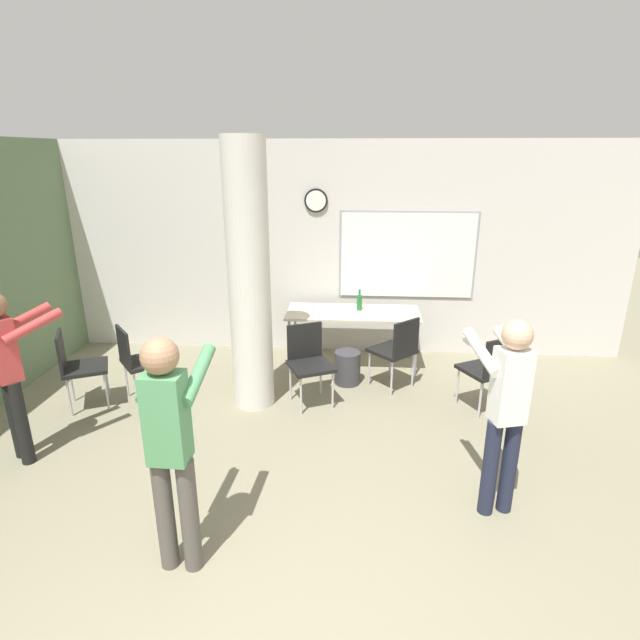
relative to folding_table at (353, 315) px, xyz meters
The scene contains 13 objects.
wall_back 1.00m from the folding_table, 123.54° to the left, with size 8.00×0.15×2.80m.
support_pillar 1.70m from the folding_table, 133.93° to the right, with size 0.44×0.44×2.80m.
folding_table is the anchor object (origin of this frame).
bottle_on_table 0.19m from the folding_table, 44.71° to the left, with size 0.07×0.07×0.27m.
waste_bin 0.73m from the folding_table, 95.34° to the right, with size 0.31×0.31×0.40m.
chair_near_pillar 2.60m from the folding_table, 153.64° to the right, with size 0.62×0.62×0.87m.
chair_table_front 1.15m from the folding_table, 114.11° to the right, with size 0.59×0.59×0.87m.
chair_table_right 0.84m from the folding_table, 51.32° to the right, with size 0.62×0.62×0.87m.
chair_mid_room 1.83m from the folding_table, 38.11° to the right, with size 0.60×0.60×0.87m.
chair_by_left_wall 3.21m from the folding_table, 155.03° to the right, with size 0.59×0.59×0.87m.
person_watching_back 3.72m from the folding_table, 141.46° to the right, with size 0.57×0.61×1.56m.
person_playing_side 2.93m from the folding_table, 67.27° to the right, with size 0.45×0.61×1.56m.
person_playing_front 3.59m from the folding_table, 107.77° to the right, with size 0.36×0.65×1.63m.
Camera 1 is at (0.43, -1.53, 2.63)m, focal length 28.00 mm.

